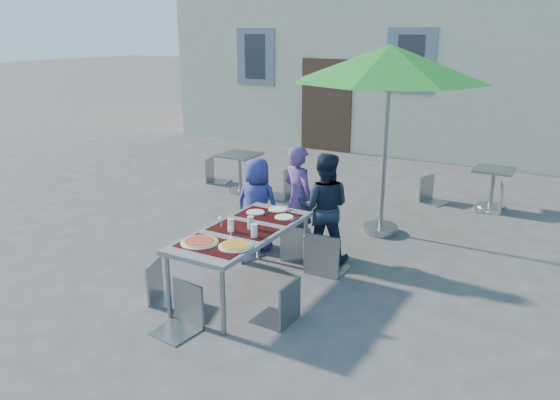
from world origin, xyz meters
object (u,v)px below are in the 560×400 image
Objects in this scene: chair_2 at (326,228)px; chair_4 at (282,277)px; bg_chair_l_1 at (432,174)px; bg_chair_r_1 at (497,181)px; child_0 at (257,204)px; cafe_table_1 at (493,183)px; pizza_near_right at (235,246)px; chair_5 at (180,281)px; chair_3 at (161,258)px; child_2 at (324,207)px; bg_chair_r_0 at (283,164)px; cafe_table_0 at (240,167)px; bg_chair_l_0 at (214,156)px; child_1 at (299,199)px; dining_table at (243,234)px; chair_0 at (237,219)px; pizza_near_left at (200,242)px; chair_1 at (296,222)px; patio_umbrella at (390,64)px.

chair_2 is 1.29m from chair_4.
bg_chair_r_1 is at bearing -0.41° from bg_chair_l_1.
child_0 is 4.24m from cafe_table_1.
pizza_near_right is at bearing -109.60° from bg_chair_r_1.
bg_chair_r_1 is (2.05, 5.41, -0.00)m from chair_5.
chair_3 is at bearing -170.76° from pizza_near_right.
chair_5 is (-0.46, -2.27, -0.18)m from child_2.
child_2 reaches higher than bg_chair_r_1.
bg_chair_r_0 is (-2.00, 2.50, 0.03)m from chair_2.
chair_5 is 1.04× the size of bg_chair_l_1.
bg_chair_l_0 reaches higher than cafe_table_0.
cafe_table_1 is (1.51, 3.36, -0.28)m from child_2.
child_2 is (0.93, 0.11, 0.08)m from child_0.
cafe_table_1 is at bearing 64.28° from chair_3.
child_2 is 2.76m from bg_chair_r_0.
child_1 is 1.65× the size of chair_4.
child_1 is 1.63× the size of bg_chair_r_1.
cafe_table_0 is at bearing -162.67° from cafe_table_1.
chair_0 is (-0.59, 0.77, -0.16)m from dining_table.
pizza_near_left is at bearing -55.14° from bg_chair_l_0.
chair_1 is at bearing 95.33° from pizza_near_right.
patio_umbrella reaches higher than bg_chair_l_1.
pizza_near_right is at bearing -107.97° from cafe_table_1.
child_1 is at bearing 86.47° from pizza_near_left.
chair_5 reaches higher than chair_4.
child_0 is 2.22m from chair_5.
bg_chair_r_0 is (-1.78, 2.11, -0.08)m from child_2.
patio_umbrella is at bearing 74.81° from pizza_near_left.
child_0 is 0.56m from child_1.
child_0 is at bearing -127.80° from bg_chair_r_1.
bg_chair_r_1 is at bearing -68.85° from cafe_table_1.
child_2 is at bearing 29.21° from chair_1.
patio_umbrella reaches higher than bg_chair_l_0.
bg_chair_r_1 is (3.37, 1.04, -0.11)m from bg_chair_r_0.
child_0 is at bearing 165.95° from chair_2.
chair_2 is 2.47m from patio_umbrella.
chair_0 is 1.02× the size of bg_chair_l_0.
bg_chair_r_0 is at bearing 128.65° from chair_2.
bg_chair_r_1 is (0.08, -0.22, 0.09)m from cafe_table_1.
patio_umbrella is at bearing -137.87° from child_0.
child_2 is at bearing -114.17° from cafe_table_1.
cafe_table_1 is (1.97, 5.63, -0.10)m from chair_5.
pizza_near_left is 1.80m from child_0.
bg_chair_l_1 is (4.02, 0.79, -0.03)m from bg_chair_l_0.
bg_chair_l_0 is at bearing -171.21° from bg_chair_r_1.
child_1 is 3.00m from cafe_table_0.
cafe_table_0 is at bearing -161.27° from bg_chair_l_1.
cafe_table_0 is (-2.98, 0.77, -1.94)m from patio_umbrella.
cafe_table_1 is (4.97, 1.00, -0.11)m from bg_chair_l_0.
child_2 reaches higher than chair_5.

